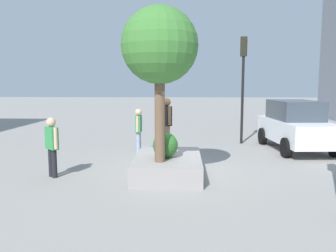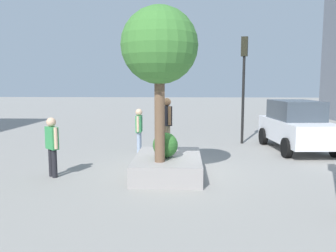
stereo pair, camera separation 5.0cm
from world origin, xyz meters
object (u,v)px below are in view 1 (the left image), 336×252
Objects in this scene: police_car at (295,125)px; plaza_tree at (160,47)px; planter_ledge at (168,165)px; pedestrian_crossing at (52,143)px; skateboarder at (167,120)px; bystander_watching at (139,127)px; skateboard at (167,150)px; traffic_light_median at (243,72)px.

plaza_tree is at bearing -47.04° from police_car.
pedestrian_crossing is (0.42, -3.34, 0.72)m from planter_ledge.
plaza_tree is 2.56× the size of skateboarder.
plaza_tree is 4.93m from bystander_watching.
planter_ledge is 1.82× the size of skateboarder.
police_car is at bearing 118.37° from pedestrian_crossing.
bystander_watching is (-3.23, -1.31, 0.72)m from planter_ledge.
skateboarder is (0.00, 0.00, 0.96)m from skateboard.
planter_ledge is 3.66× the size of skateboard.
pedestrian_crossing is at bearing -96.17° from plaza_tree.
bystander_watching is (-2.61, -1.24, -0.58)m from skateboarder.
traffic_light_median is 9.08m from pedestrian_crossing.
skateboard is at bearing -90.00° from skateboarder.
bystander_watching is at bearing -157.95° from planter_ledge.
pedestrian_crossing is (-0.34, -3.15, -2.67)m from plaza_tree.
traffic_light_median reaches higher than police_car.
planter_ledge is 0.62× the size of traffic_light_median.
skateboarder reaches higher than planter_ledge.
police_car is (-3.49, 5.11, -0.55)m from skateboarder.
plaza_tree is 0.93× the size of police_car.
traffic_light_median reaches higher than planter_ledge.
skateboard is 0.17× the size of traffic_light_median.
pedestrian_crossing is at bearing -72.44° from skateboard.
skateboarder is at bearing 174.87° from plaza_tree.
plaza_tree reaches higher than pedestrian_crossing.
skateboarder reaches higher than police_car.
planter_ledge is at bearing 5.99° from skateboarder.
skateboard is at bearing 107.56° from pedestrian_crossing.
pedestrian_crossing is at bearing -61.63° from police_car.
traffic_light_median is 2.73× the size of pedestrian_crossing.
skateboarder is 6.21m from police_car.
skateboard is 0.46× the size of pedestrian_crossing.
police_car is 6.41m from bystander_watching.
pedestrian_crossing is (4.53, -8.38, -0.02)m from police_car.
bystander_watching is at bearing -82.10° from police_car.
pedestrian_crossing is at bearing -29.17° from bystander_watching.
pedestrian_crossing is (1.04, -3.28, -0.57)m from skateboarder.
plaza_tree is 2.40× the size of bystander_watching.
planter_ledge is 3.56m from bystander_watching.
skateboard is at bearing 174.87° from plaza_tree.
skateboard is 0.18× the size of police_car.
skateboard is at bearing 25.46° from bystander_watching.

